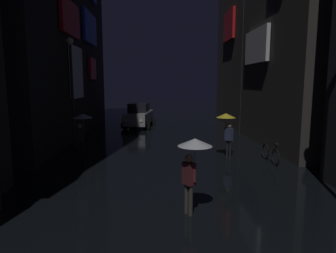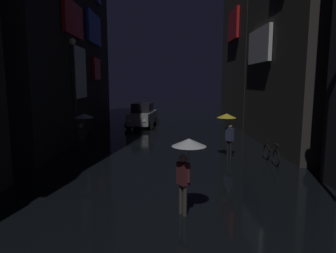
% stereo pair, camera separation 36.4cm
% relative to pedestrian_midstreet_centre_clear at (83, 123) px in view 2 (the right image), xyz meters
% --- Properties ---
extents(building_left_mid, '(4.25, 8.98, 14.06)m').
position_rel_pedestrian_midstreet_centre_clear_xyz_m(building_left_mid, '(-3.52, 2.69, 5.37)').
color(building_left_mid, '#232328').
rests_on(building_left_mid, ground).
extents(building_left_far, '(4.25, 8.44, 18.22)m').
position_rel_pedestrian_midstreet_centre_clear_xyz_m(building_left_far, '(-3.52, 11.39, 7.46)').
color(building_left_far, '#232328').
rests_on(building_left_far, ground).
extents(pedestrian_midstreet_centre_clear, '(0.90, 0.90, 2.12)m').
position_rel_pedestrian_midstreet_centre_clear_xyz_m(pedestrian_midstreet_centre_clear, '(0.00, 0.00, 0.00)').
color(pedestrian_midstreet_centre_clear, black).
rests_on(pedestrian_midstreet_centre_clear, ground).
extents(pedestrian_midstreet_left_yellow, '(0.90, 0.90, 2.12)m').
position_rel_pedestrian_midstreet_centre_clear_xyz_m(pedestrian_midstreet_left_yellow, '(6.75, -0.11, 0.00)').
color(pedestrian_midstreet_left_yellow, black).
rests_on(pedestrian_midstreet_left_yellow, ground).
extents(pedestrian_foreground_right_clear, '(0.90, 0.90, 2.12)m').
position_rel_pedestrian_midstreet_centre_clear_xyz_m(pedestrian_foreground_right_clear, '(4.36, -6.28, 0.00)').
color(pedestrian_foreground_right_clear, '#38332D').
rests_on(pedestrian_foreground_right_clear, ground).
extents(bicycle_parked_at_storefront, '(0.14, 1.82, 0.96)m').
position_rel_pedestrian_midstreet_centre_clear_xyz_m(bicycle_parked_at_storefront, '(8.56, -0.97, -1.28)').
color(bicycle_parked_at_storefront, black).
rests_on(bicycle_parked_at_storefront, ground).
extents(car_distant, '(2.64, 4.32, 1.92)m').
position_rel_pedestrian_midstreet_centre_clear_xyz_m(car_distant, '(2.10, 10.00, -0.74)').
color(car_distant, '#99999E').
rests_on(car_distant, ground).
extents(streetlamp_left_far, '(0.36, 0.36, 5.88)m').
position_rel_pedestrian_midstreet_centre_clear_xyz_m(streetlamp_left_far, '(-1.04, 2.45, 1.97)').
color(streetlamp_left_far, '#2D2D33').
rests_on(streetlamp_left_far, ground).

